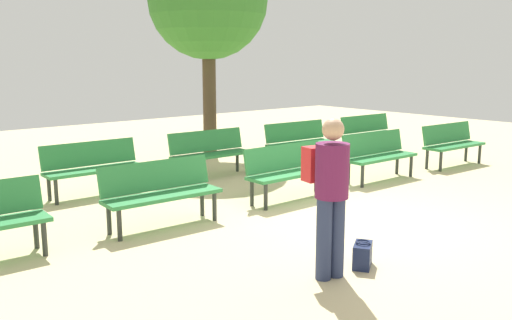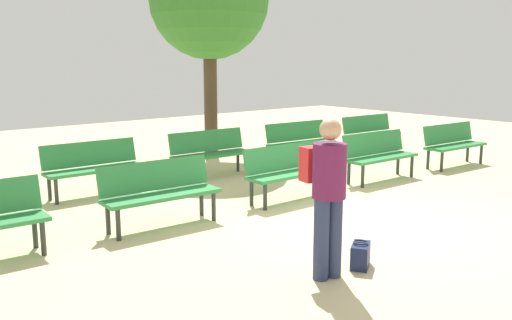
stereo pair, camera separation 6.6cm
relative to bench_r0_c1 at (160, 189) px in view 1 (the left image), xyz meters
The scene contains 12 objects.
ground_plane 2.78m from the bench_r0_c1, 36.80° to the right, with size 26.56×26.56×0.00m, color beige.
bench_r0_c1 is the anchor object (origin of this frame).
bench_r0_c2 2.29m from the bench_r0_c1, ahead, with size 1.60×0.49×0.87m.
bench_r0_c3 4.52m from the bench_r0_c1, ahead, with size 1.61×0.52×0.87m.
bench_r0_c4 6.80m from the bench_r0_c1, ahead, with size 1.62×0.57×0.87m.
bench_r1_c1 2.20m from the bench_r0_c1, 89.25° to the left, with size 1.61×0.52×0.87m.
bench_r1_c2 3.13m from the bench_r0_c1, 42.36° to the left, with size 1.62×0.55×0.87m.
bench_r1_c3 5.00m from the bench_r0_c1, 23.78° to the left, with size 1.63×0.57×0.87m.
bench_r1_c4 7.11m from the bench_r0_c1, 15.73° to the left, with size 1.62×0.54×0.87m.
tree_0 6.08m from the bench_r0_c1, 47.30° to the left, with size 2.63×2.63×4.81m.
visitor_with_backpack 2.69m from the bench_r0_c1, 80.87° to the right, with size 0.41×0.57×1.65m.
handbag 2.86m from the bench_r0_c1, 71.36° to the right, with size 0.37×0.32×0.29m.
Camera 1 is at (-5.80, -4.58, 2.23)m, focal length 38.39 mm.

